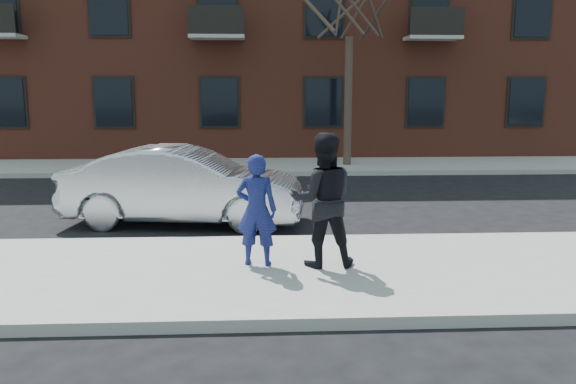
{
  "coord_description": "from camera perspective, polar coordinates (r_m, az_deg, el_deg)",
  "views": [
    {
      "loc": [
        1.56,
        -7.78,
        2.61
      ],
      "look_at": [
        1.97,
        0.4,
        1.13
      ],
      "focal_mm": 35.0,
      "sensor_mm": 36.0,
      "label": 1
    }
  ],
  "objects": [
    {
      "name": "apartment_building",
      "position": [
        26.02,
        -1.95,
        18.06
      ],
      "size": [
        24.3,
        10.3,
        12.3
      ],
      "color": "brown",
      "rests_on": "ground"
    },
    {
      "name": "silver_sedan",
      "position": [
        11.23,
        -10.47,
        0.62
      ],
      "size": [
        4.81,
        2.19,
        1.53
      ],
      "primitive_type": "imported",
      "rotation": [
        0.0,
        0.0,
        1.45
      ],
      "color": "#B7BABF",
      "rests_on": "ground"
    },
    {
      "name": "near_sidewalk",
      "position": [
        8.1,
        -13.95,
        -8.32
      ],
      "size": [
        50.0,
        3.5,
        0.15
      ],
      "primitive_type": "cube",
      "color": "gray",
      "rests_on": "ground"
    },
    {
      "name": "far_curb",
      "position": [
        17.49,
        -7.94,
        1.8
      ],
      "size": [
        50.0,
        0.1,
        0.15
      ],
      "primitive_type": "cube",
      "color": "#999691",
      "rests_on": "ground"
    },
    {
      "name": "near_curb",
      "position": [
        9.79,
        -11.96,
        -4.99
      ],
      "size": [
        50.0,
        0.1,
        0.15
      ],
      "primitive_type": "cube",
      "color": "#999691",
      "rests_on": "ground"
    },
    {
      "name": "man_peacoat",
      "position": [
        7.9,
        3.55,
        -0.82
      ],
      "size": [
        0.94,
        0.74,
        1.9
      ],
      "rotation": [
        0.0,
        0.0,
        3.17
      ],
      "color": "black",
      "rests_on": "near_sidewalk"
    },
    {
      "name": "man_hoodie",
      "position": [
        7.95,
        -3.21,
        -1.84
      ],
      "size": [
        0.63,
        0.52,
        1.6
      ],
      "rotation": [
        0.0,
        0.0,
        3.0
      ],
      "color": "navy",
      "rests_on": "near_sidewalk"
    },
    {
      "name": "far_sidewalk",
      "position": [
        19.26,
        -7.48,
        2.59
      ],
      "size": [
        50.0,
        3.5,
        0.15
      ],
      "primitive_type": "cube",
      "color": "gray",
      "rests_on": "ground"
    },
    {
      "name": "ground",
      "position": [
        8.35,
        -13.6,
        -8.27
      ],
      "size": [
        100.0,
        100.0,
        0.0
      ],
      "primitive_type": "plane",
      "color": "black",
      "rests_on": "ground"
    }
  ]
}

